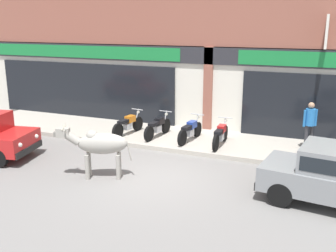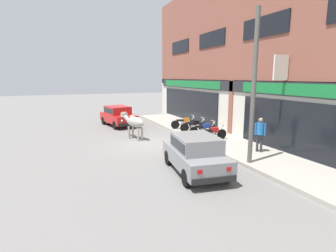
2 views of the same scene
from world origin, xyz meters
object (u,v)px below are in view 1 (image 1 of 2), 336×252
at_px(motorcycle_1, 158,127).
at_px(motorcycle_3, 221,135).
at_px(motorcycle_0, 128,125).
at_px(pedestrian, 310,121).
at_px(motorcycle_2, 190,131).
at_px(cow, 99,144).

distance_m(motorcycle_1, motorcycle_3, 2.43).
xyz_separation_m(motorcycle_0, pedestrian, (6.43, 0.74, 0.60)).
bearing_deg(motorcycle_2, motorcycle_0, -178.14).
distance_m(cow, motorcycle_2, 4.11).
relative_size(motorcycle_0, motorcycle_2, 1.00).
distance_m(motorcycle_1, motorcycle_2, 1.28).
bearing_deg(pedestrian, motorcycle_1, -173.20).
bearing_deg(motorcycle_3, motorcycle_2, 174.55).
distance_m(motorcycle_3, pedestrian, 2.99).
height_order(motorcycle_2, motorcycle_3, same).
bearing_deg(motorcycle_2, pedestrian, 9.45).
xyz_separation_m(cow, pedestrian, (5.33, 4.51, 0.14)).
relative_size(cow, motorcycle_3, 1.12).
bearing_deg(motorcycle_2, motorcycle_1, 178.48).
height_order(motorcycle_0, motorcycle_3, same).
bearing_deg(motorcycle_0, pedestrian, 6.57).
height_order(cow, pedestrian, pedestrian).
distance_m(motorcycle_1, pedestrian, 5.32).
bearing_deg(motorcycle_0, motorcycle_1, 5.53).
relative_size(cow, motorcycle_1, 1.12).
bearing_deg(motorcycle_2, motorcycle_3, -5.45).
relative_size(motorcycle_1, motorcycle_3, 1.00).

